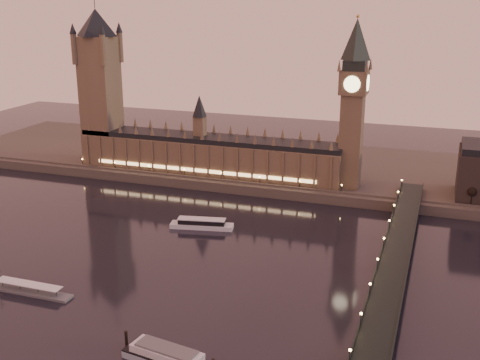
# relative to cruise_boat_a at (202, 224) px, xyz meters

# --- Properties ---
(ground) EXTENTS (700.00, 700.00, 0.00)m
(ground) POSITION_rel_cruise_boat_a_xyz_m (11.64, -40.18, -2.39)
(ground) COLOR black
(ground) RESTS_ON ground
(far_embankment) EXTENTS (560.00, 130.00, 6.00)m
(far_embankment) POSITION_rel_cruise_boat_a_xyz_m (41.64, 124.82, 0.61)
(far_embankment) COLOR #423D35
(far_embankment) RESTS_ON ground
(palace_of_westminster) EXTENTS (180.00, 26.62, 52.00)m
(palace_of_westminster) POSITION_rel_cruise_boat_a_xyz_m (-28.48, 80.82, 19.32)
(palace_of_westminster) COLOR brown
(palace_of_westminster) RESTS_ON ground
(victoria_tower) EXTENTS (31.68, 31.68, 118.00)m
(victoria_tower) POSITION_rel_cruise_boat_a_xyz_m (-108.36, 80.82, 63.40)
(victoria_tower) COLOR brown
(victoria_tower) RESTS_ON ground
(big_ben) EXTENTS (17.68, 17.68, 104.00)m
(big_ben) POSITION_rel_cruise_boat_a_xyz_m (65.63, 80.81, 61.56)
(big_ben) COLOR brown
(big_ben) RESTS_ON ground
(westminster_bridge) EXTENTS (13.20, 260.00, 15.30)m
(westminster_bridge) POSITION_rel_cruise_boat_a_xyz_m (103.25, -40.18, 3.13)
(westminster_bridge) COLOR black
(westminster_bridge) RESTS_ON ground
(bare_tree_0) EXTENTS (5.17, 5.17, 10.51)m
(bare_tree_0) POSITION_rel_cruise_boat_a_xyz_m (135.57, 68.82, 11.43)
(bare_tree_0) COLOR black
(bare_tree_0) RESTS_ON ground
(cruise_boat_a) EXTENTS (34.72, 13.87, 5.43)m
(cruise_boat_a) POSITION_rel_cruise_boat_a_xyz_m (0.00, 0.00, 0.00)
(cruise_boat_a) COLOR silver
(cruise_boat_a) RESTS_ON ground
(moored_barge) EXTENTS (36.60, 13.92, 6.79)m
(moored_barge) POSITION_rel_cruise_boat_a_xyz_m (37.01, -119.45, 0.47)
(moored_barge) COLOR #97AFC1
(moored_barge) RESTS_ON ground
(pontoon_pier) EXTENTS (38.09, 6.35, 10.16)m
(pontoon_pier) POSITION_rel_cruise_boat_a_xyz_m (-39.88, -92.26, -1.30)
(pontoon_pier) COLOR #595B5E
(pontoon_pier) RESTS_ON ground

